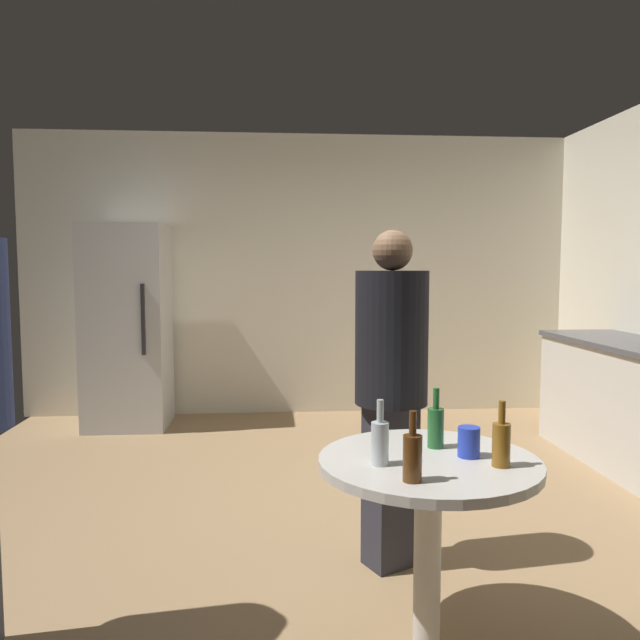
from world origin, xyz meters
The scene contains 10 objects.
ground_plane centered at (0.00, 0.00, -0.05)m, with size 5.20×5.20×0.10m, color #9E7C56.
wall_back centered at (0.00, 2.63, 1.35)m, with size 5.32×0.06×2.70m, color silver.
refrigerator centered at (-1.57, 2.20, 0.90)m, with size 0.70×0.68×1.80m.
foreground_table centered at (0.29, -1.23, 0.63)m, with size 0.80×0.80×0.73m.
beer_bottle_amber centered at (0.51, -1.34, 0.82)m, with size 0.06×0.06×0.23m.
beer_bottle_brown centered at (0.17, -1.46, 0.82)m, with size 0.06×0.06×0.23m.
beer_bottle_green centered at (0.34, -1.10, 0.82)m, with size 0.06×0.06×0.23m.
beer_bottle_clear centered at (0.10, -1.29, 0.82)m, with size 0.06×0.06×0.23m.
plastic_cup_blue centered at (0.43, -1.22, 0.79)m, with size 0.08×0.08×0.11m, color blue.
person_in_black_shirt centered at (0.28, -0.55, 0.93)m, with size 0.45×0.45×1.59m.
Camera 1 is at (-0.27, -3.35, 1.42)m, focal length 34.36 mm.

